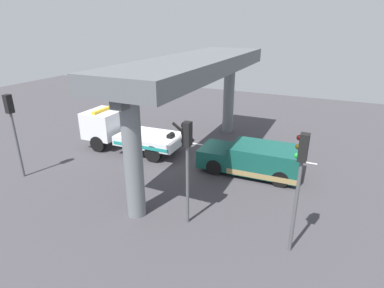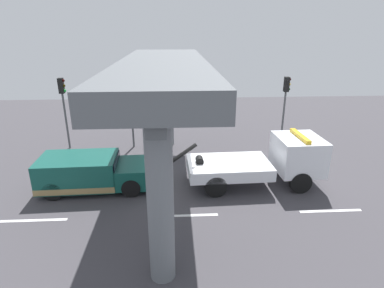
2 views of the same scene
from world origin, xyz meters
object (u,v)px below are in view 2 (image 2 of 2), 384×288
object	(u,v)px
towed_van_green	(92,173)
traffic_light_far	(131,99)
tow_truck_white	(269,160)
traffic_light_near	(63,98)
traffic_light_mid	(286,96)

from	to	relation	value
towed_van_green	traffic_light_far	world-z (taller)	traffic_light_far
tow_truck_white	traffic_light_near	distance (m)	12.45
traffic_light_near	towed_van_green	bearing A→B (deg)	-63.44
tow_truck_white	traffic_light_mid	size ratio (longest dim) A/B	1.69
traffic_light_mid	tow_truck_white	bearing A→B (deg)	-114.51
towed_van_green	traffic_light_near	world-z (taller)	traffic_light_near
tow_truck_white	towed_van_green	distance (m)	8.33
tow_truck_white	traffic_light_near	bearing A→B (deg)	153.92
towed_van_green	traffic_light_far	xyz separation A→B (m)	(1.29, 5.43, 2.29)
towed_van_green	traffic_light_near	distance (m)	6.53
traffic_light_far	traffic_light_mid	distance (m)	9.50
tow_truck_white	traffic_light_mid	world-z (taller)	traffic_light_mid
traffic_light_far	towed_van_green	bearing A→B (deg)	-103.32
traffic_light_near	traffic_light_mid	world-z (taller)	traffic_light_near
tow_truck_white	traffic_light_far	xyz separation A→B (m)	(-7.04, 5.40, 1.87)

